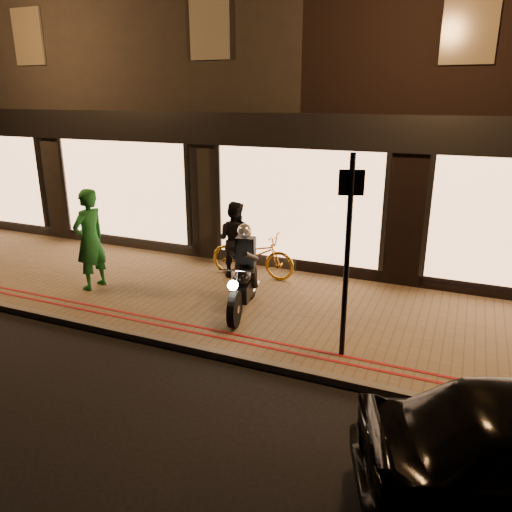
{
  "coord_description": "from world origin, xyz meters",
  "views": [
    {
      "loc": [
        3.32,
        -5.96,
        3.85
      ],
      "look_at": [
        -0.04,
        1.84,
        1.1
      ],
      "focal_mm": 35.0,
      "sensor_mm": 36.0,
      "label": 1
    }
  ],
  "objects_px": {
    "motorcycle": "(244,278)",
    "bicycle_gold": "(253,254)",
    "sign_post": "(348,248)",
    "person_green": "(90,239)"
  },
  "relations": [
    {
      "from": "sign_post",
      "to": "bicycle_gold",
      "type": "bearing_deg",
      "value": 135.12
    },
    {
      "from": "sign_post",
      "to": "bicycle_gold",
      "type": "distance_m",
      "value": 3.86
    },
    {
      "from": "motorcycle",
      "to": "bicycle_gold",
      "type": "height_order",
      "value": "motorcycle"
    },
    {
      "from": "motorcycle",
      "to": "sign_post",
      "type": "xyz_separation_m",
      "value": [
        2.03,
        -0.89,
        1.06
      ]
    },
    {
      "from": "motorcycle",
      "to": "bicycle_gold",
      "type": "distance_m",
      "value": 1.8
    },
    {
      "from": "person_green",
      "to": "bicycle_gold",
      "type": "bearing_deg",
      "value": 130.41
    },
    {
      "from": "motorcycle",
      "to": "person_green",
      "type": "relative_size",
      "value": 0.95
    },
    {
      "from": "sign_post",
      "to": "person_green",
      "type": "bearing_deg",
      "value": 172.28
    },
    {
      "from": "bicycle_gold",
      "to": "person_green",
      "type": "relative_size",
      "value": 0.92
    },
    {
      "from": "sign_post",
      "to": "bicycle_gold",
      "type": "relative_size",
      "value": 1.61
    }
  ]
}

